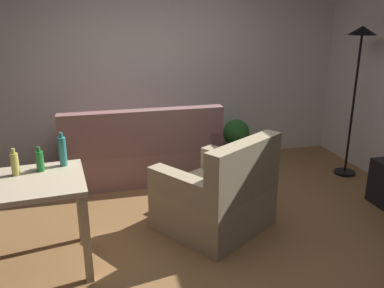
{
  "coord_description": "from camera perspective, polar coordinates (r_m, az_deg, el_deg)",
  "views": [
    {
      "loc": [
        -0.81,
        -3.1,
        1.97
      ],
      "look_at": [
        0.1,
        0.5,
        0.75
      ],
      "focal_mm": 37.96,
      "sensor_mm": 36.0,
      "label": 1
    }
  ],
  "objects": [
    {
      "name": "potted_plant",
      "position": [
        5.59,
        6.21,
        1.02
      ],
      "size": [
        0.36,
        0.36,
        0.57
      ],
      "color": "brown",
      "rests_on": "ground_plane"
    },
    {
      "name": "torchiere_lamp",
      "position": [
        5.2,
        22.38,
        10.71
      ],
      "size": [
        0.32,
        0.32,
        1.81
      ],
      "color": "black",
      "rests_on": "ground_plane"
    },
    {
      "name": "bottle_tall",
      "position": [
        3.46,
        -17.72,
        -0.96
      ],
      "size": [
        0.06,
        0.06,
        0.28
      ],
      "color": "teal",
      "rests_on": "desk"
    },
    {
      "name": "bottle_squat",
      "position": [
        3.41,
        -23.63,
        -2.55
      ],
      "size": [
        0.06,
        0.06,
        0.22
      ],
      "color": "#BCB24C",
      "rests_on": "desk"
    },
    {
      "name": "wall_rear",
      "position": [
        5.4,
        -5.56,
        11.51
      ],
      "size": [
        5.2,
        0.1,
        2.7
      ],
      "primitive_type": "cube",
      "color": "silver",
      "rests_on": "ground_plane"
    },
    {
      "name": "bottle_green",
      "position": [
        3.42,
        -20.6,
        -2.22
      ],
      "size": [
        0.06,
        0.06,
        0.2
      ],
      "color": "#1E722D",
      "rests_on": "desk"
    },
    {
      "name": "ground_plane",
      "position": [
        3.77,
        0.39,
        -13.53
      ],
      "size": [
        5.2,
        4.4,
        0.02
      ],
      "primitive_type": "cube",
      "color": "olive"
    },
    {
      "name": "desk",
      "position": [
        3.36,
        -25.1,
        -6.8
      ],
      "size": [
        1.26,
        0.8,
        0.76
      ],
      "rotation": [
        0.0,
        0.0,
        0.09
      ],
      "color": "#C6B28E",
      "rests_on": "ground_plane"
    },
    {
      "name": "armchair",
      "position": [
        3.82,
        3.72,
        -7.4
      ],
      "size": [
        1.21,
        1.2,
        0.92
      ],
      "rotation": [
        0.0,
        0.0,
        3.72
      ],
      "color": "tan",
      "rests_on": "ground_plane"
    },
    {
      "name": "couch",
      "position": [
        5.0,
        -7.11,
        -1.37
      ],
      "size": [
        1.86,
        0.84,
        0.92
      ],
      "rotation": [
        0.0,
        0.0,
        3.14
      ],
      "color": "#996B66",
      "rests_on": "ground_plane"
    }
  ]
}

